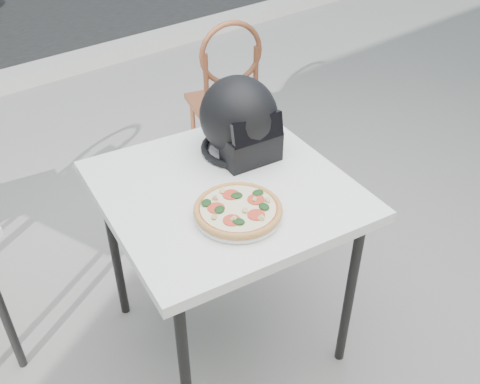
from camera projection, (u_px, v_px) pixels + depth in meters
ground at (246, 281)px, 2.68m from camera, size 80.00×80.00×0.00m
curb at (16, 79)px, 4.51m from camera, size 30.00×0.25×0.12m
cafe_table_main at (225, 202)px, 1.98m from camera, size 1.00×1.00×0.82m
plate at (238, 214)px, 1.79m from camera, size 0.37×0.37×0.02m
pizza at (238, 209)px, 1.78m from camera, size 0.37×0.37×0.04m
helmet at (240, 121)px, 2.05m from camera, size 0.35×0.36×0.31m
cafe_chair_main at (226, 89)px, 3.20m from camera, size 0.48×0.48×1.00m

